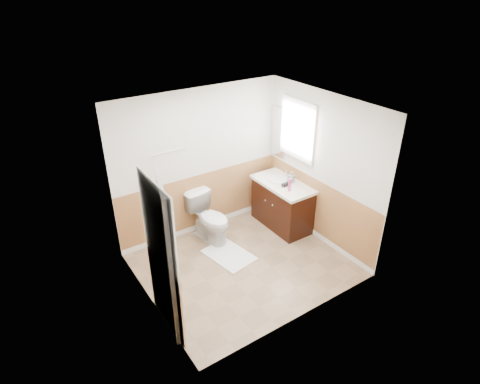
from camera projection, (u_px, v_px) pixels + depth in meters
floor at (244, 265)px, 6.25m from camera, size 3.00×3.00×0.00m
ceiling at (244, 108)px, 5.06m from camera, size 3.00×3.00×0.00m
wall_back at (200, 163)px, 6.60m from camera, size 3.00×0.00×3.00m
wall_front at (306, 239)px, 4.70m from camera, size 3.00×0.00×3.00m
wall_left at (143, 227)px, 4.92m from camera, size 0.00×3.00×3.00m
wall_right at (321, 169)px, 6.39m from camera, size 0.00×3.00×3.00m
wainscot_back at (202, 203)px, 6.95m from camera, size 3.00×0.00×3.00m
wainscot_front at (301, 287)px, 5.07m from camera, size 3.00×0.00×3.00m
wainscot_left at (151, 274)px, 5.28m from camera, size 0.00×2.60×2.60m
wainscot_right at (317, 210)px, 6.74m from camera, size 0.00×2.60×2.60m
toilet at (210, 218)px, 6.68m from camera, size 0.59×0.87×0.82m
bath_mat at (229, 255)px, 6.45m from camera, size 0.68×0.88×0.02m
vanity_cabinet at (282, 205)px, 7.07m from camera, size 0.55×1.10×0.80m
vanity_knob_left at (273, 205)px, 6.78m from camera, size 0.03×0.03×0.03m
vanity_knob_right at (265, 200)px, 6.92m from camera, size 0.03×0.03×0.03m
countertop at (283, 184)px, 6.86m from camera, size 0.60×1.15×0.05m
sink_basin at (278, 179)px, 6.96m from camera, size 0.36×0.36×0.02m
faucet at (286, 173)px, 7.02m from camera, size 0.02×0.02×0.14m
lotion_bottle at (290, 185)px, 6.55m from camera, size 0.05×0.05×0.22m
soap_dispenser at (291, 177)px, 6.83m from camera, size 0.11×0.11×0.20m
hair_dryer_body at (286, 184)px, 6.73m from camera, size 0.14×0.07×0.07m
hair_dryer_handle at (285, 187)px, 6.72m from camera, size 0.03×0.03×0.07m
mirror_panel at (278, 132)px, 7.04m from camera, size 0.02×0.35×0.90m
window_frame at (298, 130)px, 6.56m from camera, size 0.04×0.80×1.00m
window_glass at (299, 130)px, 6.57m from camera, size 0.01×0.70×0.90m
door at (168, 258)px, 4.75m from camera, size 0.29×0.78×2.04m
door_frame at (162, 260)px, 4.71m from camera, size 0.02×0.92×2.10m
door_knob at (162, 248)px, 5.05m from camera, size 0.06×0.06×0.06m
towel_bar at (169, 152)px, 6.13m from camera, size 0.62×0.02×0.02m
tp_holder_bar at (198, 196)px, 6.76m from camera, size 0.14×0.02×0.02m
tp_roll at (198, 196)px, 6.76m from camera, size 0.10×0.11×0.11m
tp_sheet at (198, 201)px, 6.82m from camera, size 0.10×0.01×0.16m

